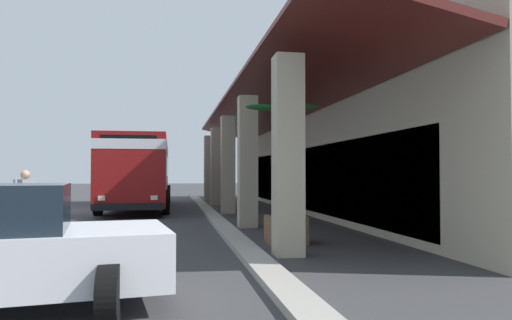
# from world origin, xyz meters

# --- Properties ---
(ground) EXTENTS (120.00, 120.00, 0.00)m
(ground) POSITION_xyz_m (0.00, 8.00, 0.00)
(ground) COLOR #38383A
(curb_strip) EXTENTS (30.53, 0.50, 0.12)m
(curb_strip) POSITION_xyz_m (2.84, 5.20, 0.06)
(curb_strip) COLOR #9E998E
(curb_strip) RESTS_ON ground
(plaza_building) EXTENTS (25.74, 15.42, 7.72)m
(plaza_building) POSITION_xyz_m (2.84, 14.83, 3.86)
(plaza_building) COLOR #B2A88E
(plaza_building) RESTS_ON ground
(transit_bus) EXTENTS (11.21, 2.86, 3.34)m
(transit_bus) POSITION_xyz_m (-0.79, 2.22, 1.85)
(transit_bus) COLOR maroon
(transit_bus) RESTS_ON ground
(pedestrian) EXTENTS (0.59, 0.41, 1.68)m
(pedestrian) POSITION_xyz_m (9.27, 0.09, 0.95)
(pedestrian) COLOR navy
(pedestrian) RESTS_ON ground
(potted_palm) EXTENTS (1.68, 1.83, 3.27)m
(potted_palm) POSITION_xyz_m (11.36, 6.29, 0.73)
(potted_palm) COLOR brown
(potted_palm) RESTS_ON ground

